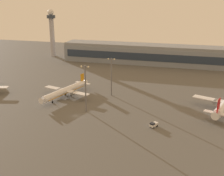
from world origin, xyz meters
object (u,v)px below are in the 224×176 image
apron_light_central (111,74)px  apron_light_west (85,85)px  baggage_tractor (154,125)px  airplane_far_stand (66,91)px  control_tower (52,30)px

apron_light_central → apron_light_west: bearing=-102.0°
baggage_tractor → apron_light_central: apron_light_central is taller
airplane_far_stand → baggage_tractor: airplane_far_stand is taller
control_tower → baggage_tractor: (116.97, -131.42, -24.18)m
baggage_tractor → apron_light_central: bearing=-21.8°
control_tower → baggage_tractor: control_tower is taller
airplane_far_stand → control_tower: bearing=-44.4°
airplane_far_stand → baggage_tractor: size_ratio=8.59×
control_tower → airplane_far_stand: bearing=-59.5°
airplane_far_stand → apron_light_central: size_ratio=1.74×
airplane_far_stand → apron_light_central: (24.78, 9.69, 9.19)m
control_tower → apron_light_central: control_tower is taller
control_tower → baggage_tractor: 177.59m
baggage_tractor → airplane_far_stand: bearing=2.7°
apron_light_west → apron_light_central: bearing=78.0°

